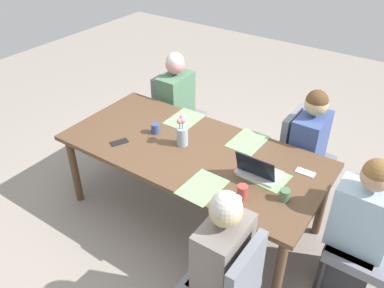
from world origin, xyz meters
The scene contains 22 objects.
ground_plane centered at (0.00, 0.00, 0.00)m, with size 10.00×10.00×0.00m, color gray.
dining_table centered at (0.00, 0.00, 0.69)m, with size 2.25×1.05×0.76m.
chair_near_left_near centered at (0.84, -0.84, 0.50)m, with size 0.44×0.44×0.90m.
person_near_left_near centered at (0.77, -0.78, 0.53)m, with size 0.36×0.40×1.19m.
chair_head_right_left_mid centered at (1.46, 0.11, 0.50)m, with size 0.44×0.44×0.90m.
person_head_right_left_mid centered at (1.40, 0.03, 0.53)m, with size 0.40×0.36×1.19m.
chair_far_left_far centered at (0.67, 0.83, 0.50)m, with size 0.44×0.44×0.90m.
person_far_left_far centered at (0.75, 0.77, 0.53)m, with size 0.36×0.40×1.19m.
chair_far_right_near centered at (-0.83, 0.85, 0.50)m, with size 0.44×0.44×0.90m.
person_far_right_near centered at (-0.75, 0.79, 0.53)m, with size 0.36×0.40×1.19m.
flower_vase centered at (-0.11, 0.01, 0.88)m, with size 0.10×0.11×0.27m.
placemat_near_left_near centered at (0.35, -0.37, 0.76)m, with size 0.36×0.26×0.00m, color #7FAD70.
placemat_head_right_left_mid centered at (0.66, 0.02, 0.76)m, with size 0.36×0.26×0.00m, color #7FAD70.
placemat_far_left_far centered at (0.34, 0.37, 0.76)m, with size 0.36×0.26×0.00m, color #7FAD70.
placemat_far_right_near centered at (-0.34, 0.37, 0.76)m, with size 0.36×0.26×0.00m, color #7FAD70.
laptop_head_right_left_mid centered at (0.61, -0.01, 0.80)m, with size 0.32×0.22×0.21m.
coffee_mug_near_left centered at (0.64, -0.30, 0.81)m, with size 0.08×0.08×0.10m, color #AD3D38.
coffee_mug_near_right centered at (0.66, -0.44, 0.81)m, with size 0.07×0.07×0.11m, color white.
coffee_mug_centre_left centered at (-0.41, 0.02, 0.80)m, with size 0.08×0.08×0.09m, color #33477A.
coffee_mug_centre_right centered at (0.90, -0.15, 0.80)m, with size 0.08×0.08×0.09m, color #47704C.
phone_black centered at (-0.57, -0.28, 0.76)m, with size 0.15×0.07×0.01m, color black.
phone_silver centered at (0.91, 0.23, 0.76)m, with size 0.15×0.07×0.01m, color silver.
Camera 1 is at (1.55, -2.25, 2.64)m, focal length 36.86 mm.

